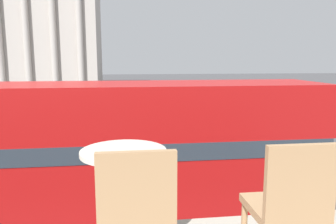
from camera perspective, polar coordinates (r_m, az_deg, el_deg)
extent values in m
cylinder|color=black|center=(11.66, 13.77, -12.20)|extent=(0.99, 0.22, 0.99)
cylinder|color=black|center=(9.63, 19.20, -17.21)|extent=(0.99, 0.22, 0.99)
cylinder|color=black|center=(11.50, -25.56, -13.17)|extent=(0.99, 0.22, 0.99)
cube|color=#B71414|center=(9.49, -5.57, -11.48)|extent=(10.41, 2.43, 1.72)
cube|color=#2D3842|center=(9.17, -5.68, -5.13)|extent=(10.20, 2.46, 0.45)
cube|color=#B71414|center=(8.99, -5.77, 0.56)|extent=(10.41, 2.43, 1.39)
cylinder|color=#2D2D30|center=(2.44, -7.57, -14.96)|extent=(0.07, 0.07, 0.68)
cylinder|color=beige|center=(2.31, -7.76, -6.91)|extent=(0.60, 0.60, 0.03)
cube|color=#A87F56|center=(1.94, -5.54, -18.06)|extent=(0.40, 0.40, 0.05)
cube|color=#A87F56|center=(1.68, -5.45, -13.74)|extent=(0.40, 0.04, 0.42)
cube|color=#A87F56|center=(2.17, 19.31, -15.56)|extent=(0.40, 0.40, 0.05)
cube|color=#A87F56|center=(1.93, 22.11, -11.28)|extent=(0.40, 0.04, 0.42)
cube|color=#BCB2A8|center=(55.95, -23.87, 14.60)|extent=(22.31, 10.39, 21.38)
cylinder|color=#BCB2A8|center=(49.90, -23.58, 13.52)|extent=(0.90, 0.90, 18.17)
cylinder|color=#BCB2A8|center=(49.06, -19.46, 13.84)|extent=(0.90, 0.90, 18.17)
cylinder|color=#BCB2A8|center=(48.48, -15.20, 14.10)|extent=(0.90, 0.90, 18.17)
cylinder|color=black|center=(14.86, -15.08, -2.84)|extent=(0.12, 0.12, 3.36)
cube|color=black|center=(14.63, -14.58, 1.89)|extent=(0.20, 0.24, 0.70)
sphere|color=green|center=(14.60, -14.18, 2.48)|extent=(0.14, 0.14, 0.14)
cylinder|color=black|center=(20.66, -18.93, 0.10)|extent=(0.12, 0.12, 3.21)
cube|color=black|center=(20.49, -18.61, 3.29)|extent=(0.20, 0.24, 0.70)
sphere|color=red|center=(20.45, -18.32, 3.72)|extent=(0.14, 0.14, 0.14)
cylinder|color=black|center=(26.43, -15.27, -0.69)|extent=(0.60, 0.18, 0.60)
cylinder|color=black|center=(24.72, -15.81, -1.38)|extent=(0.60, 0.18, 0.60)
cylinder|color=black|center=(26.96, -21.17, -0.80)|extent=(0.60, 0.18, 0.60)
cylinder|color=black|center=(25.29, -22.09, -1.48)|extent=(0.60, 0.18, 0.60)
cube|color=maroon|center=(25.77, -18.64, -0.48)|extent=(4.20, 1.75, 0.55)
cube|color=#2D3842|center=(25.73, -19.13, 0.67)|extent=(1.89, 1.61, 0.50)
cylinder|color=black|center=(22.30, 19.98, -2.72)|extent=(0.60, 0.18, 0.60)
cylinder|color=black|center=(20.80, 22.18, -3.69)|extent=(0.60, 0.18, 0.60)
cylinder|color=black|center=(21.17, 13.22, -3.02)|extent=(0.60, 0.18, 0.60)
cylinder|color=black|center=(19.58, 15.01, -4.08)|extent=(0.60, 0.18, 0.60)
cube|color=#19234C|center=(20.86, 17.69, -2.62)|extent=(4.20, 1.75, 0.55)
cube|color=#2D3842|center=(20.68, 17.26, -1.22)|extent=(1.89, 1.61, 0.50)
cylinder|color=#282B33|center=(32.87, -10.36, 1.60)|extent=(0.14, 0.14, 0.85)
cylinder|color=#282B33|center=(32.86, -10.04, 1.61)|extent=(0.14, 0.14, 0.85)
cylinder|color=#606638|center=(32.77, -10.24, 2.93)|extent=(0.32, 0.32, 0.67)
sphere|color=tan|center=(32.73, -10.26, 3.71)|extent=(0.23, 0.23, 0.23)
cylinder|color=#282B33|center=(23.67, -5.93, -1.27)|extent=(0.14, 0.14, 0.82)
cylinder|color=#282B33|center=(23.68, -5.49, -1.26)|extent=(0.14, 0.14, 0.82)
cylinder|color=silver|center=(23.55, -5.74, 0.50)|extent=(0.32, 0.32, 0.65)
sphere|color=tan|center=(23.49, -5.76, 1.55)|extent=(0.22, 0.22, 0.22)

